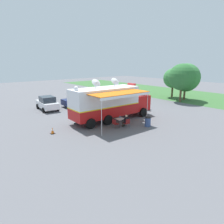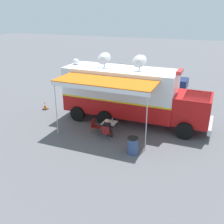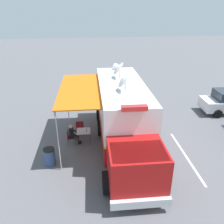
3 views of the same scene
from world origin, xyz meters
The scene contains 12 objects.
ground_plane centered at (0.00, 0.00, 0.00)m, with size 100.00×100.00×0.00m, color #5B5B60.
lot_stripe centered at (-3.18, 2.35, 0.00)m, with size 0.12×4.80×0.01m, color silver.
command_truck centered at (0.06, 0.75, 1.95)m, with size 5.06×9.57×4.53m.
folding_table centered at (2.26, 0.11, 0.67)m, with size 0.83×0.83×0.73m.
water_bottle centered at (2.09, 0.23, 0.83)m, with size 0.07×0.07×0.22m.
folding_chair_at_table centered at (3.06, 0.24, 0.51)m, with size 0.50×0.50×0.87m.
folding_chair_beside_table centered at (2.49, -0.74, 0.51)m, with size 0.50×0.50×0.87m.
seated_responder centered at (2.88, 0.25, 0.65)m, with size 0.67×0.57×1.25m.
trash_bin centered at (4.03, 2.08, 0.46)m, with size 0.57×0.57×0.91m.
traffic_cone centered at (0.13, -5.83, 0.28)m, with size 0.36×0.36×0.58m.
car_behind_truck centered at (-8.31, 1.47, 0.88)m, with size 2.16×4.28×1.76m.
car_far_corner centered at (-8.74, -2.65, 0.88)m, with size 4.33×2.27×1.76m.
Camera 2 is at (15.77, 5.29, 7.13)m, focal length 42.69 mm.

